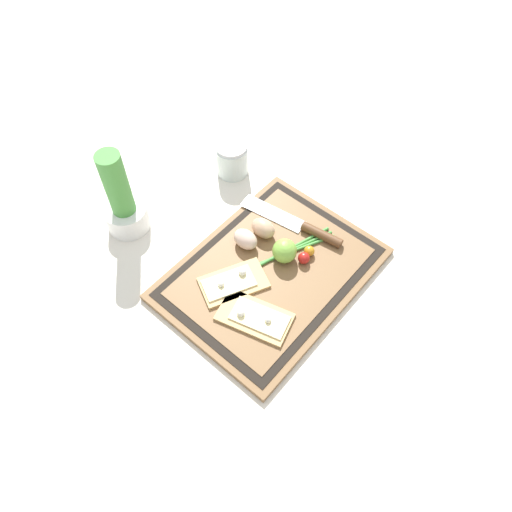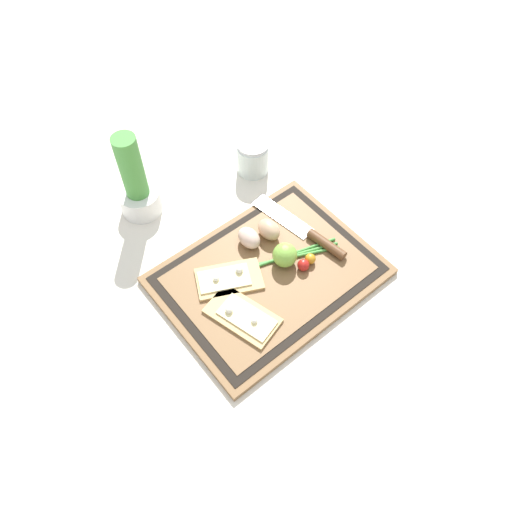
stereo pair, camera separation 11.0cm
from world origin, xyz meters
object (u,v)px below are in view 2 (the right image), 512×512
object	(u,v)px
pizza_slice_near	(243,316)
knife	(313,236)
egg_brown	(269,230)
herb_pot	(137,187)
cherry_tomato_yellow	(310,259)
sauce_jar	(253,159)
pizza_slice_far	(228,278)
egg_pink	(249,238)
cherry_tomato_red	(303,265)
lime	(284,255)

from	to	relation	value
pizza_slice_near	knife	distance (m)	0.26
egg_brown	herb_pot	xyz separation A→B (m)	(-0.18, 0.27, 0.04)
cherry_tomato_yellow	sauce_jar	size ratio (longest dim) A/B	0.27
pizza_slice_far	knife	size ratio (longest dim) A/B	0.62
egg_pink	sauce_jar	world-z (taller)	sauce_jar
pizza_slice_far	cherry_tomato_red	bearing A→B (deg)	-28.84
knife	egg_pink	size ratio (longest dim) A/B	4.41
cherry_tomato_red	sauce_jar	world-z (taller)	sauce_jar
knife	lime	size ratio (longest dim) A/B	4.79
pizza_slice_near	lime	size ratio (longest dim) A/B	3.05
cherry_tomato_yellow	herb_pot	distance (m)	0.44
pizza_slice_far	lime	world-z (taller)	lime
pizza_slice_near	sauce_jar	world-z (taller)	sauce_jar
pizza_slice_far	lime	bearing A→B (deg)	-17.92
lime	sauce_jar	bearing A→B (deg)	63.97
pizza_slice_far	egg_brown	xyz separation A→B (m)	(0.15, 0.04, 0.02)
egg_brown	herb_pot	distance (m)	0.32
herb_pot	knife	bearing A→B (deg)	-53.34
pizza_slice_near	cherry_tomato_red	size ratio (longest dim) A/B	6.25
egg_pink	cherry_tomato_yellow	distance (m)	0.15
knife	lime	bearing A→B (deg)	-176.06
pizza_slice_far	egg_pink	distance (m)	0.11
pizza_slice_far	sauce_jar	size ratio (longest dim) A/B	1.82
pizza_slice_near	pizza_slice_far	world-z (taller)	same
pizza_slice_far	knife	bearing A→B (deg)	-8.75
pizza_slice_near	cherry_tomato_red	distance (m)	0.18
pizza_slice_far	lime	size ratio (longest dim) A/B	2.97
egg_brown	cherry_tomato_red	xyz separation A→B (m)	(-0.00, -0.12, -0.01)
egg_brown	sauce_jar	world-z (taller)	sauce_jar
lime	pizza_slice_near	bearing A→B (deg)	-161.75
herb_pot	sauce_jar	distance (m)	0.30
lime	cherry_tomato_yellow	bearing A→B (deg)	-39.64
pizza_slice_far	cherry_tomato_yellow	distance (m)	0.19
pizza_slice_near	cherry_tomato_yellow	xyz separation A→B (m)	(0.20, 0.01, 0.01)
cherry_tomato_red	herb_pot	xyz separation A→B (m)	(-0.18, 0.39, 0.05)
egg_brown	cherry_tomato_red	distance (m)	0.12
egg_brown	herb_pot	world-z (taller)	herb_pot
pizza_slice_far	herb_pot	world-z (taller)	herb_pot
egg_pink	cherry_tomato_red	distance (m)	0.14
knife	cherry_tomato_red	distance (m)	0.09
knife	egg_pink	distance (m)	0.15
pizza_slice_far	lime	xyz separation A→B (m)	(0.13, -0.04, 0.02)
pizza_slice_near	herb_pot	xyz separation A→B (m)	(-0.00, 0.40, 0.06)
cherry_tomato_red	sauce_jar	bearing A→B (deg)	70.13
sauce_jar	egg_brown	bearing A→B (deg)	-119.82
pizza_slice_near	egg_pink	world-z (taller)	egg_pink
knife	cherry_tomato_yellow	world-z (taller)	cherry_tomato_yellow
pizza_slice_far	cherry_tomato_red	world-z (taller)	cherry_tomato_red
cherry_tomato_red	pizza_slice_far	bearing A→B (deg)	151.16
pizza_slice_near	herb_pot	distance (m)	0.40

